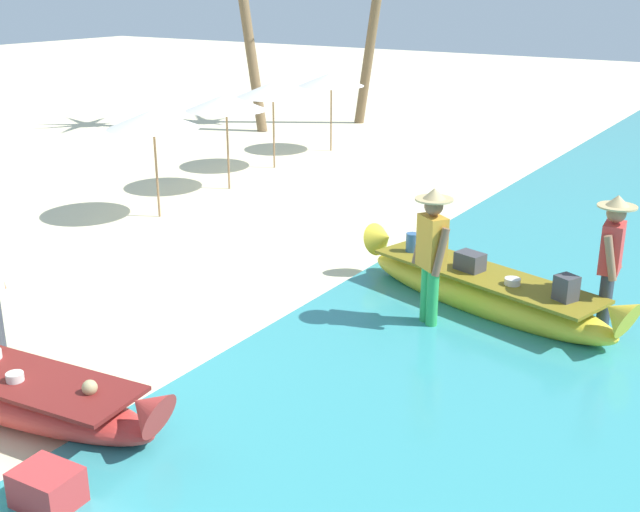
% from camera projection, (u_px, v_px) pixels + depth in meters
% --- Properties ---
extents(boat_yellow_midground, '(3.96, 1.71, 0.84)m').
position_uv_depth(boat_yellow_midground, '(484.00, 291.00, 9.87)').
color(boat_yellow_midground, yellow).
rests_on(boat_yellow_midground, ground).
extents(person_vendor_hatted, '(0.57, 0.48, 1.77)m').
position_uv_depth(person_vendor_hatted, '(431.00, 251.00, 9.16)').
color(person_vendor_hatted, green).
rests_on(person_vendor_hatted, ground).
extents(person_vendor_assistant, '(0.44, 0.57, 1.73)m').
position_uv_depth(person_vendor_assistant, '(611.00, 257.00, 9.00)').
color(person_vendor_assistant, '#333842').
rests_on(person_vendor_assistant, ground).
extents(parasol_row_0, '(1.60, 1.60, 1.91)m').
position_uv_depth(parasol_row_0, '(153.00, 119.00, 13.50)').
color(parasol_row_0, '#8E6B47').
rests_on(parasol_row_0, ground).
extents(parasol_row_1, '(1.60, 1.60, 1.91)m').
position_uv_depth(parasol_row_1, '(226.00, 102.00, 15.39)').
color(parasol_row_1, '#8E6B47').
rests_on(parasol_row_1, ground).
extents(parasol_row_2, '(1.60, 1.60, 1.91)m').
position_uv_depth(parasol_row_2, '(273.00, 89.00, 17.20)').
color(parasol_row_2, '#8E6B47').
rests_on(parasol_row_2, ground).
extents(parasol_row_3, '(1.60, 1.60, 1.91)m').
position_uv_depth(parasol_row_3, '(331.00, 79.00, 18.99)').
color(parasol_row_3, '#8E6B47').
rests_on(parasol_row_3, ground).
extents(cooler_box, '(0.52, 0.42, 0.41)m').
position_uv_depth(cooler_box, '(48.00, 493.00, 6.14)').
color(cooler_box, '#C63838').
rests_on(cooler_box, ground).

